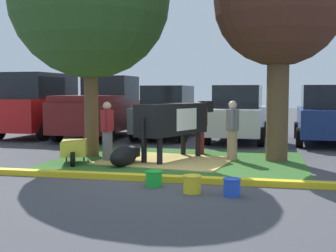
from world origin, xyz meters
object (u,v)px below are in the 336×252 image
at_px(bucket_yellow, 192,184).
at_px(sedan_blue, 168,113).
at_px(person_visitor_near, 107,130).
at_px(hatchback_white, 238,114).
at_px(sedan_silver, 326,115).
at_px(bucket_blue, 232,187).
at_px(suv_black, 41,105).
at_px(person_handler, 200,126).
at_px(bucket_green, 154,178).
at_px(cow_holstein, 175,119).
at_px(calf_lying, 124,156).
at_px(pickup_truck_maroon, 103,109).
at_px(person_visitor_far, 232,129).
at_px(wheelbarrow, 74,148).
at_px(shade_tree_right, 279,2).

xyz_separation_m(bucket_yellow, sedan_blue, (-2.42, 9.04, 0.82)).
distance_m(person_visitor_near, hatchback_white, 6.29).
distance_m(hatchback_white, sedan_silver, 3.01).
relative_size(bucket_blue, suv_black, 0.07).
height_order(person_handler, bucket_green, person_handler).
relative_size(cow_holstein, calf_lying, 2.24).
height_order(calf_lying, pickup_truck_maroon, pickup_truck_maroon).
distance_m(calf_lying, hatchback_white, 6.58).
distance_m(bucket_blue, pickup_truck_maroon, 10.57).
xyz_separation_m(person_visitor_far, bucket_blue, (0.29, -3.96, -0.67)).
distance_m(person_visitor_far, sedan_silver, 5.48).
bearing_deg(person_handler, suv_black, 151.95).
distance_m(wheelbarrow, sedan_silver, 9.01).
xyz_separation_m(bucket_blue, sedan_silver, (2.58, 8.62, 0.82)).
bearing_deg(wheelbarrow, person_visitor_far, 19.31).
relative_size(shade_tree_right, bucket_yellow, 16.88).
bearing_deg(cow_holstein, bucket_yellow, -73.77).
bearing_deg(bucket_yellow, person_handler, 96.80).
distance_m(person_visitor_near, sedan_silver, 8.14).
distance_m(sedan_blue, sedan_silver, 5.74).
xyz_separation_m(wheelbarrow, bucket_green, (2.60, -2.14, -0.23)).
bearing_deg(wheelbarrow, cow_holstein, 25.62).
height_order(person_handler, sedan_silver, sedan_silver).
height_order(bucket_yellow, sedan_blue, sedan_blue).
bearing_deg(calf_lying, bucket_green, -58.73).
relative_size(person_visitor_near, bucket_blue, 4.83).
bearing_deg(bucket_yellow, bucket_blue, -7.31).
xyz_separation_m(person_visitor_near, wheelbarrow, (-0.69, -0.52, -0.44)).
bearing_deg(person_visitor_near, bucket_blue, -42.53).
bearing_deg(hatchback_white, bucket_green, -97.55).
xyz_separation_m(bucket_green, bucket_blue, (1.51, -0.48, 0.01)).
height_order(shade_tree_right, pickup_truck_maroon, shade_tree_right).
relative_size(calf_lying, hatchback_white, 0.30).
relative_size(person_visitor_near, sedan_silver, 0.35).
bearing_deg(sedan_silver, wheelbarrow, -138.15).
relative_size(suv_black, pickup_truck_maroon, 0.85).
bearing_deg(hatchback_white, bucket_yellow, -91.88).
bearing_deg(wheelbarrow, bucket_green, -39.50).
bearing_deg(person_visitor_near, person_handler, 41.59).
relative_size(person_handler, suv_black, 0.33).
bearing_deg(person_visitor_near, cow_holstein, 20.08).
bearing_deg(hatchback_white, pickup_truck_maroon, 177.98).
height_order(person_handler, wheelbarrow, person_handler).
distance_m(calf_lying, person_handler, 2.92).
bearing_deg(sedan_silver, person_visitor_far, -121.67).
relative_size(cow_holstein, person_handler, 1.95).
height_order(calf_lying, person_visitor_far, person_visitor_far).
bearing_deg(person_visitor_far, shade_tree_right, 7.79).
distance_m(calf_lying, pickup_truck_maroon, 6.98).
xyz_separation_m(hatchback_white, sedan_silver, (3.01, -0.04, 0.00)).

